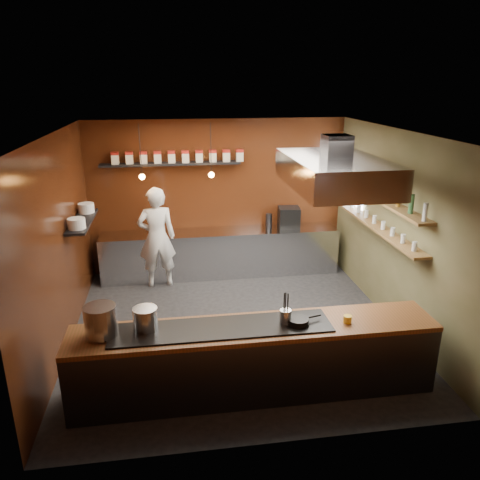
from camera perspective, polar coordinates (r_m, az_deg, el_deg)
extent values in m
plane|color=black|center=(7.48, -0.43, -10.62)|extent=(5.00, 5.00, 0.00)
plane|color=#351409|center=(9.24, -2.64, 5.26)|extent=(5.00, 0.00, 5.00)
plane|color=#351409|center=(6.98, -21.22, -0.65)|extent=(0.00, 5.00, 5.00)
plane|color=#4D4E2C|center=(7.60, 18.54, 1.21)|extent=(0.00, 5.00, 5.00)
plane|color=silver|center=(6.53, -0.50, 12.90)|extent=(5.00, 5.00, 0.00)
plane|color=white|center=(8.98, 13.74, 6.94)|extent=(0.00, 1.00, 1.00)
cube|color=silver|center=(9.24, -2.33, -1.56)|extent=(4.60, 0.65, 0.90)
cube|color=#38383D|center=(5.90, 1.81, -14.59)|extent=(4.40, 0.70, 0.86)
cube|color=brown|center=(5.66, 1.86, -10.71)|extent=(4.40, 0.72, 0.06)
cube|color=black|center=(5.59, -2.24, -10.65)|extent=(2.60, 0.55, 0.02)
cube|color=black|center=(8.92, -8.45, 9.17)|extent=(2.60, 0.26, 0.04)
cube|color=black|center=(7.87, -18.67, 2.17)|extent=(0.30, 1.40, 0.04)
cube|color=brown|center=(7.68, 16.82, 4.83)|extent=(0.26, 2.80, 0.04)
cube|color=brown|center=(7.80, 16.49, 1.49)|extent=(0.26, 2.80, 0.04)
cube|color=#38383D|center=(6.48, 11.70, 11.13)|extent=(0.35, 0.35, 0.30)
cube|color=silver|center=(6.53, 11.50, 8.09)|extent=(1.20, 2.00, 0.40)
cube|color=white|center=(6.58, 11.38, 6.30)|extent=(1.00, 1.80, 0.02)
cylinder|color=black|center=(8.23, -12.07, 10.61)|extent=(0.01, 0.01, 0.90)
sphere|color=orange|center=(8.30, -11.85, 7.54)|extent=(0.10, 0.10, 0.10)
cylinder|color=black|center=(8.24, -3.57, 11.00)|extent=(0.01, 0.01, 0.90)
sphere|color=orange|center=(8.32, -3.51, 7.93)|extent=(0.10, 0.10, 0.10)
cube|color=beige|center=(8.96, -14.97, 9.46)|extent=(0.13, 0.13, 0.17)
cube|color=#9E1A13|center=(8.94, -15.03, 10.15)|extent=(0.13, 0.13, 0.05)
cube|color=beige|center=(8.93, -13.32, 9.56)|extent=(0.13, 0.13, 0.17)
cube|color=#9E1A13|center=(8.92, -13.38, 10.26)|extent=(0.13, 0.13, 0.05)
cube|color=beige|center=(8.92, -11.66, 9.66)|extent=(0.13, 0.13, 0.17)
cube|color=#9E1A13|center=(8.90, -11.71, 10.36)|extent=(0.13, 0.13, 0.05)
cube|color=beige|center=(8.91, -10.00, 9.76)|extent=(0.13, 0.13, 0.17)
cube|color=#9E1A13|center=(8.89, -10.04, 10.45)|extent=(0.13, 0.13, 0.05)
cube|color=beige|center=(8.90, -8.33, 9.84)|extent=(0.13, 0.13, 0.17)
cube|color=#9E1A13|center=(8.89, -8.37, 10.54)|extent=(0.14, 0.13, 0.05)
cube|color=beige|center=(8.91, -6.67, 9.91)|extent=(0.13, 0.13, 0.17)
cube|color=#9E1A13|center=(8.89, -6.69, 10.61)|extent=(0.14, 0.13, 0.05)
cube|color=beige|center=(8.92, -5.00, 9.98)|extent=(0.13, 0.13, 0.17)
cube|color=#9E1A13|center=(8.90, -5.02, 10.68)|extent=(0.14, 0.13, 0.05)
cube|color=beige|center=(8.94, -3.34, 10.04)|extent=(0.13, 0.13, 0.17)
cube|color=#9E1A13|center=(8.92, -3.36, 10.74)|extent=(0.14, 0.13, 0.05)
cube|color=beige|center=(8.96, -1.69, 10.09)|extent=(0.13, 0.13, 0.17)
cube|color=#9E1A13|center=(8.95, -1.70, 10.79)|extent=(0.14, 0.13, 0.05)
cube|color=beige|center=(9.00, -0.05, 10.13)|extent=(0.13, 0.13, 0.17)
cube|color=#9E1A13|center=(8.98, -0.05, 10.83)|extent=(0.14, 0.13, 0.05)
cylinder|color=white|center=(7.42, -19.30, 1.91)|extent=(0.26, 0.26, 0.16)
cylinder|color=white|center=(8.27, -18.24, 3.73)|extent=(0.26, 0.26, 0.16)
cylinder|color=silver|center=(6.54, 21.64, 3.16)|extent=(0.06, 0.06, 0.24)
cylinder|color=#2D5933|center=(6.85, 20.14, 4.02)|extent=(0.06, 0.06, 0.24)
cylinder|color=#8C601E|center=(7.17, 18.77, 4.80)|extent=(0.06, 0.06, 0.24)
cylinder|color=silver|center=(7.49, 17.51, 5.52)|extent=(0.06, 0.06, 0.24)
cylinder|color=#2D5933|center=(7.81, 16.35, 6.17)|extent=(0.06, 0.06, 0.24)
cylinder|color=#8C601E|center=(8.15, 15.29, 6.76)|extent=(0.06, 0.06, 0.24)
cylinder|color=silver|center=(8.48, 14.30, 7.31)|extent=(0.06, 0.06, 0.24)
cylinder|color=#2D5933|center=(8.82, 13.39, 7.82)|extent=(0.06, 0.06, 0.24)
cylinder|color=silver|center=(6.81, 20.50, -0.74)|extent=(0.07, 0.07, 0.13)
cylinder|color=silver|center=(7.08, 19.26, 0.15)|extent=(0.07, 0.07, 0.13)
cylinder|color=silver|center=(7.36, 18.12, 0.97)|extent=(0.07, 0.07, 0.13)
cylinder|color=silver|center=(7.64, 17.05, 1.73)|extent=(0.07, 0.07, 0.13)
cylinder|color=silver|center=(7.92, 16.07, 2.43)|extent=(0.07, 0.07, 0.13)
cylinder|color=silver|center=(8.21, 15.15, 3.09)|extent=(0.07, 0.07, 0.13)
cylinder|color=silver|center=(8.50, 14.29, 3.70)|extent=(0.07, 0.07, 0.13)
cylinder|color=silver|center=(8.79, 13.49, 4.27)|extent=(0.07, 0.07, 0.13)
cylinder|color=#B3B5BA|center=(5.58, -16.63, -9.39)|extent=(0.42, 0.42, 0.36)
cylinder|color=silver|center=(5.59, -11.46, -9.38)|extent=(0.30, 0.30, 0.27)
cylinder|color=#B6B8BD|center=(5.65, 5.57, -9.29)|extent=(0.17, 0.17, 0.18)
cylinder|color=black|center=(5.69, 7.10, -9.92)|extent=(0.27, 0.27, 0.03)
cylinder|color=black|center=(5.68, 7.11, -9.62)|extent=(0.26, 0.26, 0.03)
cylinder|color=black|center=(5.78, 9.02, -9.18)|extent=(0.18, 0.07, 0.02)
cylinder|color=gold|center=(5.84, 12.97, -9.39)|extent=(0.11, 0.11, 0.09)
cube|color=black|center=(9.32, 5.98, 2.76)|extent=(0.44, 0.42, 0.40)
imported|color=silver|center=(8.71, -10.09, 0.30)|extent=(0.74, 0.53, 1.89)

